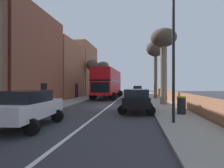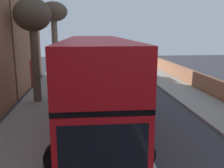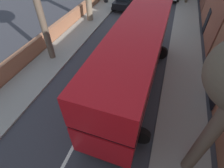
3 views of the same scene
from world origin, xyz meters
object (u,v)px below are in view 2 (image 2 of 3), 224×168
at_px(double_decker_bus, 96,77).
at_px(street_tree_left_2, 54,16).
at_px(street_tree_left_6, 33,20).
at_px(parked_car_grey_right_1, 136,68).

relative_size(double_decker_bus, street_tree_left_2, 1.60).
distance_m(double_decker_bus, street_tree_left_6, 6.13).
height_order(street_tree_left_2, street_tree_left_6, street_tree_left_2).
bearing_deg(street_tree_left_6, street_tree_left_2, 88.51).
distance_m(parked_car_grey_right_1, street_tree_left_6, 11.19).
xyz_separation_m(street_tree_left_2, street_tree_left_6, (-0.22, -8.64, -0.68)).
relative_size(double_decker_bus, parked_car_grey_right_1, 2.59).
bearing_deg(parked_car_grey_right_1, street_tree_left_6, -137.06).
height_order(double_decker_bus, parked_car_grey_right_1, double_decker_bus).
bearing_deg(parked_car_grey_right_1, double_decker_bus, -110.19).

